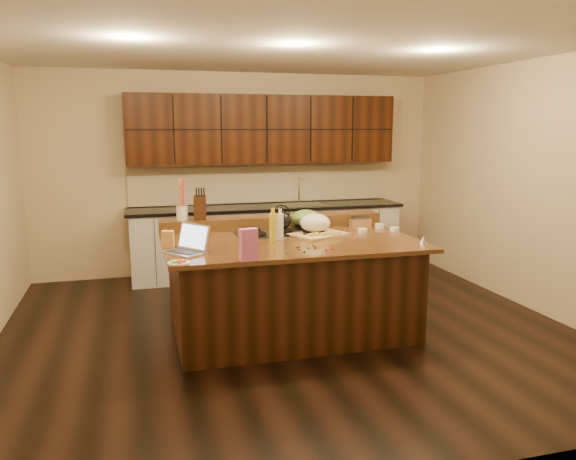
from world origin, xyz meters
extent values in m
cube|color=black|center=(0.00, 0.00, -0.01)|extent=(5.50, 5.00, 0.01)
cube|color=silver|center=(0.00, 0.00, 2.71)|extent=(5.50, 5.00, 0.01)
cube|color=beige|center=(0.00, 2.50, 1.35)|extent=(5.50, 0.01, 2.70)
cube|color=beige|center=(0.00, -2.50, 1.35)|extent=(5.50, 0.01, 2.70)
cube|color=beige|center=(2.75, 0.00, 1.35)|extent=(0.01, 5.00, 2.70)
cube|color=black|center=(0.00, 0.00, 0.44)|extent=(2.22, 1.42, 0.88)
cube|color=black|center=(0.00, 0.00, 0.90)|extent=(2.40, 1.60, 0.04)
cube|color=black|center=(0.00, 0.70, 0.98)|extent=(2.40, 0.30, 0.12)
cube|color=gray|center=(0.00, 0.30, 0.93)|extent=(0.92, 0.52, 0.02)
cylinder|color=black|center=(-0.30, 0.43, 0.95)|extent=(0.22, 0.22, 0.03)
cylinder|color=black|center=(0.30, 0.43, 0.95)|extent=(0.22, 0.22, 0.03)
cylinder|color=black|center=(-0.30, 0.17, 0.95)|extent=(0.22, 0.22, 0.03)
cylinder|color=black|center=(0.30, 0.17, 0.95)|extent=(0.22, 0.22, 0.03)
cylinder|color=black|center=(0.00, 0.30, 0.95)|extent=(0.22, 0.22, 0.03)
cube|color=silver|center=(0.30, 2.17, 0.45)|extent=(3.60, 0.62, 0.90)
cube|color=black|center=(0.30, 2.17, 0.92)|extent=(3.70, 0.66, 0.04)
cube|color=gray|center=(0.80, 2.17, 0.94)|extent=(0.55, 0.42, 0.01)
cylinder|color=gray|center=(0.80, 2.35, 1.12)|extent=(0.02, 0.02, 0.36)
cube|color=black|center=(0.30, 2.32, 1.95)|extent=(3.60, 0.34, 0.90)
cube|color=beige|center=(0.30, 2.48, 1.20)|extent=(3.60, 0.03, 0.50)
ellipsoid|color=black|center=(0.00, 0.30, 1.06)|extent=(0.26, 0.26, 0.19)
ellipsoid|color=olive|center=(0.30, 0.43, 1.05)|extent=(0.39, 0.39, 0.17)
cube|color=#B7B7BC|center=(-1.04, -0.36, 0.93)|extent=(0.40, 0.42, 0.02)
cube|color=black|center=(-1.04, -0.36, 0.94)|extent=(0.29, 0.32, 0.00)
cube|color=#B7B7BC|center=(-0.94, -0.29, 1.05)|extent=(0.26, 0.32, 0.22)
cube|color=silver|center=(-0.95, -0.30, 1.05)|extent=(0.23, 0.28, 0.19)
cylinder|color=gold|center=(-0.19, -0.09, 1.06)|extent=(0.07, 0.07, 0.27)
cylinder|color=silver|center=(-0.09, 0.01, 1.04)|extent=(0.08, 0.08, 0.25)
cube|color=tan|center=(0.33, 0.08, 0.93)|extent=(0.63, 0.55, 0.02)
ellipsoid|color=white|center=(0.31, 0.16, 1.04)|extent=(0.31, 0.31, 0.19)
cube|color=#EDD872|center=(0.24, -0.04, 0.96)|extent=(0.11, 0.03, 0.03)
cube|color=#EDD872|center=(0.35, -0.04, 0.96)|extent=(0.11, 0.03, 0.03)
cube|color=#EDD872|center=(0.46, -0.04, 0.96)|extent=(0.11, 0.03, 0.03)
cylinder|color=gray|center=(0.45, 0.06, 0.95)|extent=(0.20, 0.08, 0.01)
cylinder|color=white|center=(1.15, 0.08, 0.94)|extent=(0.11, 0.11, 0.04)
cylinder|color=white|center=(0.81, 0.11, 0.94)|extent=(0.11, 0.11, 0.04)
cylinder|color=white|center=(1.09, 0.33, 0.94)|extent=(0.12, 0.12, 0.04)
cylinder|color=#996B3F|center=(0.92, 0.43, 0.97)|extent=(0.28, 0.28, 0.09)
cone|color=silver|center=(1.14, -0.54, 0.96)|extent=(0.10, 0.10, 0.07)
cube|color=pink|center=(-0.56, -0.76, 1.05)|extent=(0.15, 0.09, 0.26)
cylinder|color=white|center=(-1.11, -0.71, 0.93)|extent=(0.18, 0.18, 0.01)
cube|color=#DFA14F|center=(-1.15, -0.05, 0.99)|extent=(0.12, 0.10, 0.15)
cylinder|color=white|center=(-0.95, 0.70, 1.11)|extent=(0.16, 0.16, 0.14)
cube|color=black|center=(-0.77, 0.70, 1.16)|extent=(0.15, 0.21, 0.24)
ellipsoid|color=red|center=(0.11, -0.47, 0.93)|extent=(0.02, 0.02, 0.02)
ellipsoid|color=#198C26|center=(0.12, -0.38, 0.93)|extent=(0.02, 0.02, 0.02)
ellipsoid|color=red|center=(-0.02, -0.40, 0.93)|extent=(0.02, 0.02, 0.02)
ellipsoid|color=#198C26|center=(-0.04, -0.49, 0.93)|extent=(0.02, 0.02, 0.02)
ellipsoid|color=red|center=(0.22, -0.58, 0.93)|extent=(0.02, 0.02, 0.02)
ellipsoid|color=#198C26|center=(-0.20, -0.60, 0.93)|extent=(0.02, 0.02, 0.02)
ellipsoid|color=red|center=(0.17, -0.59, 0.93)|extent=(0.02, 0.02, 0.02)
ellipsoid|color=#198C26|center=(-0.03, -0.60, 0.93)|extent=(0.02, 0.02, 0.02)
ellipsoid|color=red|center=(-0.04, -0.42, 0.93)|extent=(0.02, 0.02, 0.02)
ellipsoid|color=#198C26|center=(0.04, -0.47, 0.93)|extent=(0.02, 0.02, 0.02)
camera|label=1|loc=(-1.43, -5.10, 1.99)|focal=35.00mm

